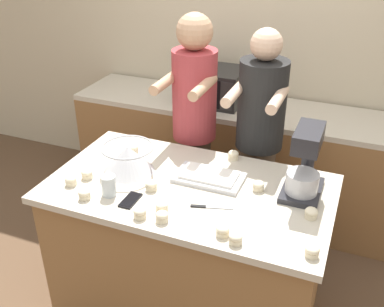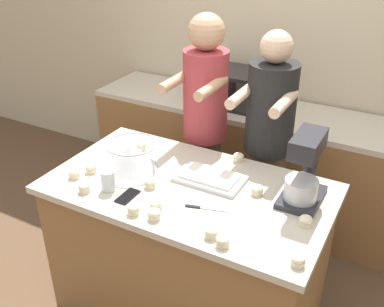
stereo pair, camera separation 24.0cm
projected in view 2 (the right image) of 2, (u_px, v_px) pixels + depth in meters
The scene contains 27 objects.
ground_plane at pixel (189, 305), 2.90m from camera, with size 16.00×16.00×0.00m, color brown.
back_wall at pixel (286, 42), 3.46m from camera, with size 10.00×0.06×2.70m.
island_counter at pixel (189, 250), 2.68m from camera, with size 1.55×0.87×0.92m.
back_counter at pixel (261, 162), 3.61m from camera, with size 2.80×0.60×0.92m.
person_left at pixel (205, 132), 3.03m from camera, with size 0.31×0.49×1.71m.
person_right at pixel (267, 152), 2.87m from camera, with size 0.32×0.49×1.66m.
stand_mixer at pixel (305, 172), 2.26m from camera, with size 0.20×0.30×0.38m.
mixing_bowl at pixel (132, 155), 2.60m from camera, with size 0.30×0.30×0.16m.
baking_tray at pixel (209, 178), 2.50m from camera, with size 0.38×0.22×0.04m.
microwave_oven at pixel (231, 87), 3.45m from camera, with size 0.46×0.37×0.27m.
cell_phone at pixel (128, 196), 2.36m from camera, with size 0.07×0.14×0.01m.
drinking_glass at pixel (108, 181), 2.40m from camera, with size 0.08×0.08×0.11m.
knife at pixel (203, 208), 2.27m from camera, with size 0.22×0.08×0.01m.
cupcake_0 at pixel (257, 190), 2.37m from camera, with size 0.06×0.06×0.06m.
cupcake_1 at pixel (91, 168), 2.57m from camera, with size 0.06×0.06×0.06m.
cupcake_2 at pixel (223, 241), 2.00m from camera, with size 0.06×0.06×0.06m.
cupcake_3 at pixel (306, 221), 2.13m from camera, with size 0.06×0.06×0.06m.
cupcake_4 at pixel (140, 146), 2.81m from camera, with size 0.06×0.06×0.06m.
cupcake_5 at pixel (298, 260), 1.90m from camera, with size 0.06×0.06×0.06m.
cupcake_6 at pixel (238, 157), 2.68m from camera, with size 0.06×0.06×0.06m.
cupcake_7 at pixel (84, 187), 2.39m from camera, with size 0.06×0.06×0.06m.
cupcake_8 at pixel (133, 209), 2.22m from camera, with size 0.06×0.06×0.06m.
cupcake_9 at pixel (154, 214), 2.18m from camera, with size 0.06×0.06×0.06m.
cupcake_10 at pixel (74, 173), 2.52m from camera, with size 0.06×0.06×0.06m.
cupcake_11 at pixel (150, 183), 2.43m from camera, with size 0.06×0.06×0.06m.
cupcake_12 at pixel (156, 205), 2.25m from camera, with size 0.06×0.06×0.06m.
cupcake_13 at pixel (211, 232), 2.06m from camera, with size 0.06×0.06×0.06m.
Camera 2 is at (1.01, -1.81, 2.25)m, focal length 42.00 mm.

